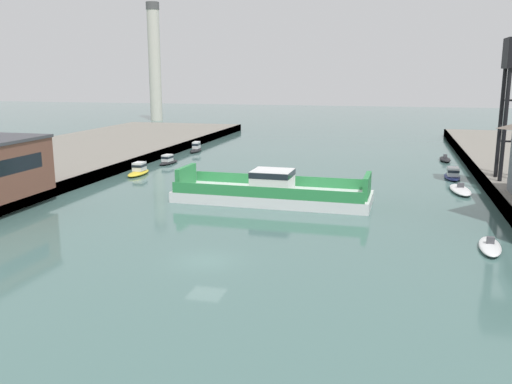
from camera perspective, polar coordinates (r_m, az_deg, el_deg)
name	(u,v)px	position (r m, az deg, el deg)	size (l,w,h in m)	color
ground_plane	(206,261)	(39.52, -5.25, -7.16)	(400.00, 400.00, 0.00)	#476B66
chain_ferry	(272,192)	(57.13, 1.71, 0.02)	(20.48, 7.28, 3.34)	silver
moored_boat_near_left	(168,160)	(82.40, -9.12, 3.27)	(1.94, 5.04, 1.42)	black
moored_boat_near_right	(196,148)	(94.94, -6.25, 4.57)	(1.90, 5.20, 1.69)	black
moored_boat_mid_left	(460,190)	(65.82, 20.46, 0.22)	(2.60, 6.47, 1.09)	white
moored_boat_mid_right	(490,246)	(45.37, 23.14, -5.20)	(1.98, 5.28, 1.01)	white
moored_boat_far_left	(139,170)	(74.09, -12.09, 2.22)	(2.03, 5.35, 1.65)	yellow
moored_boat_far_right	(453,174)	(74.27, 19.74, 1.76)	(1.93, 5.73, 1.48)	navy
moored_boat_upstream_a	(445,159)	(88.88, 19.05, 3.24)	(1.79, 4.99, 1.07)	black
bollard_left_aft	(7,192)	(58.35, -24.42, -0.03)	(0.32, 0.32, 0.71)	black
bollard_left_far	(30,186)	(60.97, -22.46, 0.62)	(0.32, 0.32, 0.71)	black
smokestack_distant_a	(154,59)	(161.53, -10.50, 13.46)	(3.64, 3.64, 32.55)	beige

